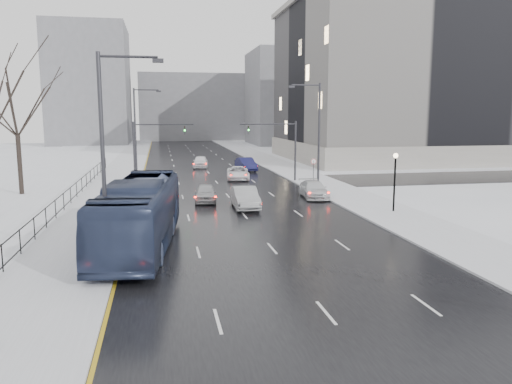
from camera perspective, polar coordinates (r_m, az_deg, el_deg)
road at (r=64.29m, az=-5.63°, el=2.42°), size 16.00×150.00×0.04m
cross_road at (r=52.45m, az=-4.42°, el=0.96°), size 130.00×10.00×0.04m
sidewalk_left at (r=64.19m, az=-15.01°, el=2.20°), size 5.00×150.00×0.16m
sidewalk_right at (r=66.07m, az=3.48°, el=2.67°), size 5.00×150.00×0.16m
park_strip at (r=65.58m, az=-23.32°, el=1.89°), size 14.00×150.00×0.12m
tree_park_e at (r=49.74m, az=-25.17°, el=-0.33°), size 9.45×9.45×13.50m
iron_fence at (r=34.96m, az=-22.56°, el=-2.25°), size 0.06×70.00×1.30m
streetlight_r_mid at (r=45.84m, az=6.93°, el=6.80°), size 2.95×0.25×10.00m
streetlight_l_near at (r=23.79m, az=-16.58°, el=4.57°), size 2.95×0.25×10.00m
streetlight_l_far at (r=55.69m, az=-13.40°, el=6.99°), size 2.95×0.25×10.00m
lamppost_r_mid at (r=37.84m, az=15.59°, el=2.03°), size 0.36×0.36×4.28m
mast_signal_right at (r=53.36m, az=3.41°, el=5.52°), size 6.10×0.33×6.50m
mast_signal_left at (r=51.74m, az=-12.59°, el=5.21°), size 6.10×0.33×6.50m
no_uturn_sign at (r=50.18m, az=6.59°, el=3.19°), size 0.60×0.06×2.70m
civic_building at (r=86.02m, az=17.80°, el=11.14°), size 41.00×31.00×24.80m
bldg_far_right at (r=123.40m, az=5.11°, el=10.64°), size 24.00×20.00×22.00m
bldg_far_left at (r=129.80m, az=-18.42°, el=11.46°), size 18.00×22.00×28.00m
bldg_far_center at (r=143.96m, az=-7.08°, el=9.56°), size 30.00×18.00×18.00m
bus at (r=27.76m, az=-13.13°, el=-2.45°), size 4.68×13.69×3.74m
sedan_center_near at (r=41.52m, az=-5.80°, el=-0.11°), size 2.13×4.49×1.48m
sedan_right_near at (r=38.45m, az=-1.28°, el=-0.64°), size 1.88×5.12×1.67m
sedan_right_cross at (r=55.40m, az=-2.08°, el=2.18°), size 3.00×5.44×1.44m
sedan_right_far at (r=43.61m, az=6.61°, el=0.29°), size 2.42×5.12×1.44m
sedan_center_far at (r=67.96m, az=-6.36°, el=3.46°), size 2.49×4.96×1.62m
sedan_right_distant at (r=64.01m, az=-1.16°, el=3.20°), size 2.32×5.21×1.66m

